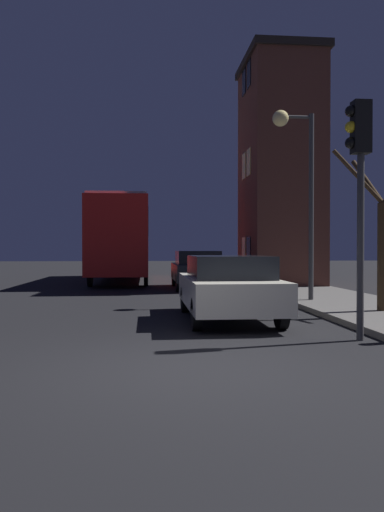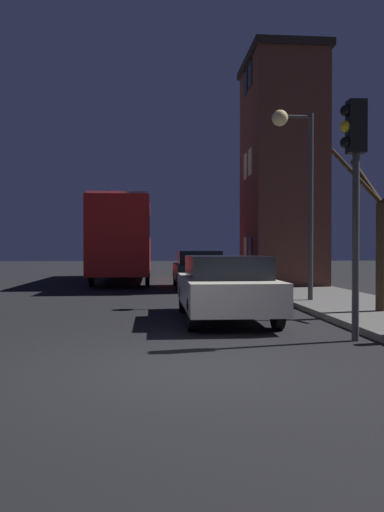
% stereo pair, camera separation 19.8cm
% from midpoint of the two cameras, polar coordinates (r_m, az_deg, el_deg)
% --- Properties ---
extents(ground_plane, '(120.00, 120.00, 0.00)m').
position_cam_midpoint_polar(ground_plane, '(6.75, -1.11, -12.66)').
color(ground_plane, black).
extents(brick_building, '(3.09, 4.28, 9.51)m').
position_cam_midpoint_polar(brick_building, '(21.66, 9.75, 9.64)').
color(brick_building, brown).
rests_on(brick_building, sidewalk).
extents(streetlamp, '(1.20, 0.46, 5.37)m').
position_cam_midpoint_polar(streetlamp, '(14.66, 11.46, 10.42)').
color(streetlamp, '#38383A').
rests_on(streetlamp, sidewalk).
extents(traffic_light, '(0.43, 0.24, 4.10)m').
position_cam_midpoint_polar(traffic_light, '(9.07, 17.95, 9.51)').
color(traffic_light, '#38383A').
rests_on(traffic_light, ground).
extents(bare_tree, '(1.84, 1.59, 3.80)m').
position_cam_midpoint_polar(bare_tree, '(12.49, 20.16, 2.18)').
color(bare_tree, '#382819').
rests_on(bare_tree, sidewalk).
extents(bus, '(2.54, 10.78, 3.85)m').
position_cam_midpoint_polar(bus, '(24.80, -8.23, 2.41)').
color(bus, red).
rests_on(bus, ground).
extents(car_near_lane, '(1.85, 4.42, 1.42)m').
position_cam_midpoint_polar(car_near_lane, '(11.07, 3.58, -3.43)').
color(car_near_lane, beige).
rests_on(car_near_lane, ground).
extents(car_mid_lane, '(1.84, 4.43, 1.50)m').
position_cam_midpoint_polar(car_mid_lane, '(19.86, 0.28, -1.44)').
color(car_mid_lane, black).
rests_on(car_mid_lane, ground).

